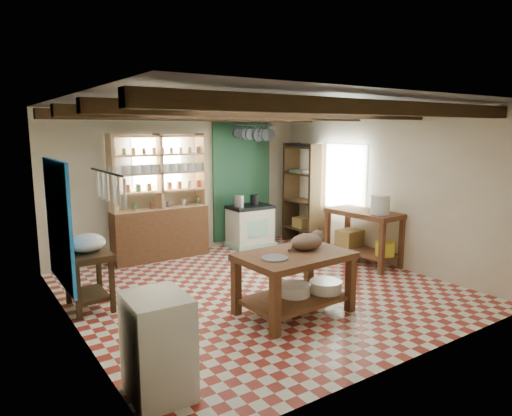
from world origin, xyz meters
TOP-DOWN VIEW (x-y plane):
  - floor at (0.00, 0.00)m, footprint 5.00×5.00m
  - ceiling at (0.00, 0.00)m, footprint 5.00×5.00m
  - wall_back at (0.00, 2.50)m, footprint 5.00×0.04m
  - wall_front at (0.00, -2.50)m, footprint 5.00×0.04m
  - wall_left at (-2.50, 0.00)m, footprint 0.04×5.00m
  - wall_right at (2.50, 0.00)m, footprint 0.04×5.00m
  - ceiling_beams at (0.00, 0.00)m, footprint 5.00×3.80m
  - blue_wall_patch at (-2.47, 0.90)m, footprint 0.04×1.40m
  - green_wall_patch at (1.25, 2.47)m, footprint 1.30×0.04m
  - window_back at (-0.50, 2.48)m, footprint 0.90×0.02m
  - window_right at (2.48, 1.00)m, footprint 0.02×1.30m
  - utensil_rail at (-2.44, -1.20)m, footprint 0.06×0.90m
  - pot_rack at (1.25, 2.05)m, footprint 0.86×0.12m
  - shelving_unit at (-0.55, 2.31)m, footprint 1.70×0.34m
  - tall_rack at (2.28, 1.80)m, footprint 0.40×0.86m
  - work_table at (-0.13, -0.92)m, footprint 1.39×0.96m
  - stove at (1.23, 2.15)m, footprint 0.83×0.56m
  - prep_table at (-2.20, 0.67)m, footprint 0.52×0.74m
  - white_cabinet at (-2.22, -1.68)m, footprint 0.52×0.62m
  - right_counter at (2.18, 0.09)m, footprint 0.72×1.32m
  - cat at (0.11, -0.86)m, footprint 0.50×0.42m
  - steel_tray at (-0.48, -0.98)m, footprint 0.33×0.33m
  - basin_large at (-0.09, -0.87)m, footprint 0.42×0.42m
  - basin_small at (0.32, -1.00)m, footprint 0.43×0.43m
  - kettle_left at (0.98, 2.15)m, footprint 0.19×0.19m
  - kettle_right at (1.33, 2.15)m, footprint 0.16×0.16m
  - enamel_bowl at (-2.20, 0.67)m, footprint 0.47×0.47m
  - white_bucket at (2.15, -0.26)m, footprint 0.33×0.33m
  - wicker_basket at (2.16, 0.39)m, footprint 0.43×0.36m
  - yellow_tub at (2.21, -0.36)m, footprint 0.33×0.33m

SIDE VIEW (x-z plane):
  - floor at x=0.00m, z-range -0.02..0.00m
  - basin_large at x=-0.09m, z-range 0.20..0.34m
  - basin_small at x=0.32m, z-range 0.20..0.35m
  - yellow_tub at x=2.21m, z-range 0.24..0.47m
  - prep_table at x=-2.20m, z-range 0.00..0.74m
  - work_table at x=-0.13m, z-range 0.00..0.77m
  - wicker_basket at x=2.16m, z-range 0.24..0.53m
  - stove at x=1.23m, z-range 0.00..0.81m
  - white_cabinet at x=-2.22m, z-range 0.00..0.89m
  - right_counter at x=2.18m, z-range 0.00..0.92m
  - steel_tray at x=-0.48m, z-range 0.77..0.79m
  - enamel_bowl at x=-2.20m, z-range 0.74..0.97m
  - cat at x=0.11m, z-range 0.77..0.97m
  - kettle_right at x=1.33m, z-range 0.81..1.02m
  - kettle_left at x=0.98m, z-range 0.81..1.03m
  - tall_rack at x=2.28m, z-range 0.00..2.00m
  - white_bucket at x=2.15m, z-range 0.92..1.23m
  - blue_wall_patch at x=-2.47m, z-range 0.30..1.90m
  - shelving_unit at x=-0.55m, z-range 0.00..2.20m
  - green_wall_patch at x=1.25m, z-range 0.10..2.40m
  - wall_back at x=0.00m, z-range 0.00..2.60m
  - wall_front at x=0.00m, z-range 0.00..2.60m
  - wall_left at x=-2.50m, z-range 0.00..2.60m
  - wall_right at x=2.50m, z-range 0.00..2.60m
  - window_right at x=2.48m, z-range 0.80..2.00m
  - window_back at x=-0.50m, z-range 1.30..2.10m
  - utensil_rail at x=-2.44m, z-range 1.64..1.92m
  - pot_rack at x=1.25m, z-range 2.00..2.36m
  - ceiling_beams at x=0.00m, z-range 2.40..2.56m
  - ceiling at x=0.00m, z-range 2.59..2.61m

